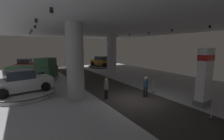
{
  "coord_description": "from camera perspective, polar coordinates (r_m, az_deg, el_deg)",
  "views": [
    {
      "loc": [
        -6.92,
        -8.95,
        3.84
      ],
      "look_at": [
        1.11,
        5.29,
        1.4
      ],
      "focal_mm": 25.7,
      "sensor_mm": 36.0,
      "label": 1
    }
  ],
  "objects": [
    {
      "name": "ground",
      "position": [
        11.96,
        7.97,
        -10.46
      ],
      "size": [
        24.0,
        44.0,
        0.06
      ],
      "color": "#B2B2B7"
    },
    {
      "name": "ceiling_with_spotlights",
      "position": [
        11.44,
        8.57,
        16.98
      ],
      "size": [
        24.0,
        44.0,
        0.39
      ],
      "color": "silver"
    },
    {
      "name": "column_left",
      "position": [
        11.76,
        -13.01,
        2.94
      ],
      "size": [
        1.24,
        1.24,
        5.5
      ],
      "color": "#ADADB2",
      "rests_on": "ground"
    },
    {
      "name": "column_right",
      "position": [
        21.54,
        -0.08,
        5.59
      ],
      "size": [
        1.24,
        1.24,
        5.5
      ],
      "color": "silver",
      "rests_on": "ground"
    },
    {
      "name": "brand_sign_pylon",
      "position": [
        11.87,
        30.06,
        -1.9
      ],
      "size": [
        1.33,
        0.8,
        3.73
      ],
      "color": "slate",
      "rests_on": "ground"
    },
    {
      "name": "display_platform_mid_left",
      "position": [
        14.42,
        -29.1,
        -7.3
      ],
      "size": [
        4.76,
        4.76,
        0.33
      ],
      "color": "#B7B7BC",
      "rests_on": "ground"
    },
    {
      "name": "display_car_mid_left",
      "position": [
        14.21,
        -29.49,
        -3.76
      ],
      "size": [
        4.5,
        2.96,
        1.71
      ],
      "color": "silver",
      "rests_on": "display_platform_mid_left"
    },
    {
      "name": "display_platform_far_left",
      "position": [
        20.79,
        -26.32,
        -2.68
      ],
      "size": [
        5.68,
        5.68,
        0.23
      ],
      "color": "silver",
      "rests_on": "ground"
    },
    {
      "name": "pickup_truck_far_left",
      "position": [
        20.45,
        -25.76,
        0.13
      ],
      "size": [
        5.5,
        4.87,
        2.3
      ],
      "color": "#2D5638",
      "rests_on": "display_platform_far_left"
    },
    {
      "name": "display_platform_deep_right",
      "position": [
        29.69,
        -3.65,
        1.34
      ],
      "size": [
        4.94,
        4.94,
        0.27
      ],
      "color": "#333338",
      "rests_on": "ground"
    },
    {
      "name": "display_car_deep_right",
      "position": [
        29.61,
        -3.71,
        3.04
      ],
      "size": [
        3.46,
        4.57,
        1.71
      ],
      "color": "#B77519",
      "rests_on": "display_platform_deep_right"
    },
    {
      "name": "display_platform_deep_left",
      "position": [
        27.31,
        -28.28,
        -0.25
      ],
      "size": [
        5.03,
        5.03,
        0.3
      ],
      "color": "#333338",
      "rests_on": "ground"
    },
    {
      "name": "display_car_deep_left",
      "position": [
        27.18,
        -28.43,
        1.61
      ],
      "size": [
        3.16,
        4.54,
        1.71
      ],
      "color": "red",
      "rests_on": "display_platform_deep_left"
    },
    {
      "name": "visitor_walking_near",
      "position": [
        11.67,
        -2.11,
        -6.08
      ],
      "size": [
        0.32,
        0.32,
        1.59
      ],
      "color": "black",
      "rests_on": "ground"
    },
    {
      "name": "visitor_walking_far",
      "position": [
        12.39,
        11.88,
        -5.4
      ],
      "size": [
        0.32,
        0.32,
        1.59
      ],
      "color": "black",
      "rests_on": "ground"
    },
    {
      "name": "stanchion_a",
      "position": [
        13.96,
        14.42,
        -6.17
      ],
      "size": [
        0.28,
        0.28,
        1.01
      ],
      "color": "#333338",
      "rests_on": "ground"
    },
    {
      "name": "stanchion_b",
      "position": [
        15.31,
        12.32,
        -4.81
      ],
      "size": [
        0.28,
        0.28,
        1.01
      ],
      "color": "#333338",
      "rests_on": "ground"
    },
    {
      "name": "stanchion_c",
      "position": [
        10.31,
        31.88,
        -12.52
      ],
      "size": [
        0.28,
        0.28,
        1.01
      ],
      "color": "#333338",
      "rests_on": "ground"
    }
  ]
}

